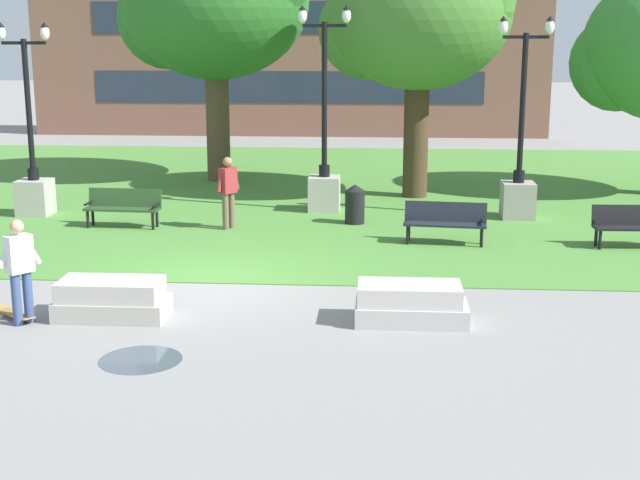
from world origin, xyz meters
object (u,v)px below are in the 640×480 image
(skateboard, at_px, (15,314))
(park_bench_near_right, at_px, (635,224))
(trash_bin, at_px, (355,204))
(park_bench_far_left, at_px, (123,205))
(person_skateboarder, at_px, (20,266))
(lamp_post_center, at_px, (324,171))
(concrete_block_left, at_px, (411,304))
(lamp_post_right, at_px, (519,178))
(person_bystander_near_lawn, at_px, (228,189))
(lamp_post_left, at_px, (34,177))
(concrete_block_center, at_px, (112,300))
(park_bench_near_left, at_px, (445,220))

(skateboard, bearing_deg, park_bench_near_right, 26.75)
(skateboard, bearing_deg, trash_bin, 55.79)
(park_bench_far_left, bearing_deg, person_skateboarder, -86.42)
(park_bench_far_left, relative_size, lamp_post_center, 0.35)
(concrete_block_left, distance_m, trash_bin, 7.59)
(concrete_block_left, relative_size, skateboard, 1.96)
(concrete_block_left, relative_size, lamp_post_center, 0.35)
(trash_bin, bearing_deg, park_bench_far_left, -172.21)
(lamp_post_right, distance_m, person_bystander_near_lawn, 7.23)
(lamp_post_right, relative_size, lamp_post_left, 1.03)
(park_bench_near_right, height_order, lamp_post_left, lamp_post_left)
(concrete_block_center, xyz_separation_m, skateboard, (-1.56, -0.20, -0.22))
(skateboard, bearing_deg, person_skateboarder, -41.48)
(skateboard, relative_size, lamp_post_center, 0.18)
(park_bench_near_left, relative_size, person_bystander_near_lawn, 1.08)
(park_bench_near_right, height_order, lamp_post_right, lamp_post_right)
(skateboard, distance_m, trash_bin, 9.44)
(concrete_block_left, relative_size, lamp_post_left, 0.38)
(concrete_block_center, relative_size, lamp_post_left, 0.38)
(concrete_block_center, xyz_separation_m, person_skateboarder, (-1.32, -0.42, 0.66))
(lamp_post_left, bearing_deg, person_skateboarder, -69.92)
(park_bench_near_left, bearing_deg, concrete_block_center, -135.76)
(concrete_block_left, bearing_deg, trash_bin, 98.60)
(concrete_block_center, distance_m, person_bystander_near_lawn, 6.86)
(skateboard, xyz_separation_m, lamp_post_left, (-2.86, 8.29, 0.91))
(park_bench_far_left, distance_m, lamp_post_center, 5.23)
(skateboard, distance_m, park_bench_near_right, 12.81)
(lamp_post_left, distance_m, trash_bin, 8.20)
(lamp_post_center, bearing_deg, concrete_block_left, -77.65)
(lamp_post_left, bearing_deg, park_bench_far_left, -25.04)
(concrete_block_center, height_order, trash_bin, trash_bin)
(person_skateboarder, height_order, trash_bin, person_skateboarder)
(lamp_post_right, height_order, person_bystander_near_lawn, lamp_post_right)
(skateboard, height_order, park_bench_near_left, park_bench_near_left)
(lamp_post_left, bearing_deg, concrete_block_center, -61.29)
(park_bench_near_left, bearing_deg, park_bench_near_right, -1.13)
(person_skateboarder, distance_m, lamp_post_center, 10.44)
(park_bench_far_left, relative_size, trash_bin, 1.90)
(park_bench_near_left, distance_m, lamp_post_right, 3.56)
(concrete_block_left, relative_size, park_bench_far_left, 0.98)
(concrete_block_center, distance_m, concrete_block_left, 4.88)
(lamp_post_right, relative_size, trash_bin, 5.14)
(person_bystander_near_lawn, bearing_deg, park_bench_near_left, -12.80)
(lamp_post_left, relative_size, trash_bin, 4.99)
(lamp_post_center, bearing_deg, park_bench_near_right, -27.18)
(park_bench_near_left, distance_m, park_bench_near_right, 4.07)
(concrete_block_center, bearing_deg, park_bench_far_left, 104.53)
(skateboard, relative_size, lamp_post_right, 0.19)
(person_skateboarder, height_order, park_bench_near_right, person_skateboarder)
(concrete_block_left, bearing_deg, lamp_post_center, 102.35)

